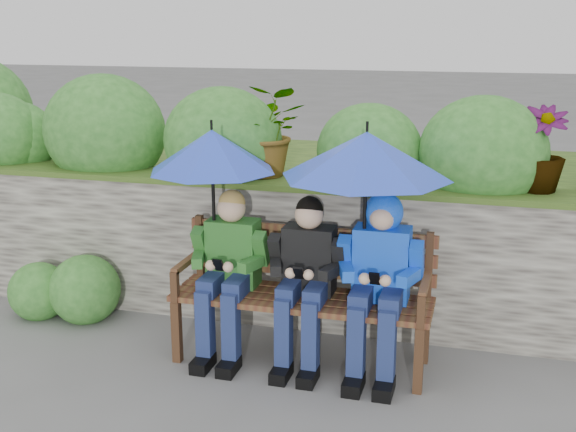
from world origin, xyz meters
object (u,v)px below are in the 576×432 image
(boy_middle, at_px, (306,274))
(boy_right, at_px, (380,270))
(park_bench, at_px, (304,286))
(boy_left, at_px, (228,266))
(umbrella_right, at_px, (366,155))
(umbrella_left, at_px, (212,151))

(boy_middle, bearing_deg, boy_right, 1.01)
(park_bench, bearing_deg, boy_middle, -68.15)
(park_bench, distance_m, boy_right, 0.51)
(park_bench, distance_m, boy_left, 0.49)
(park_bench, height_order, boy_middle, boy_middle)
(boy_left, distance_m, boy_right, 0.96)
(park_bench, xyz_separation_m, umbrella_right, (0.38, -0.03, 0.86))
(boy_right, distance_m, umbrella_right, 0.70)
(boy_middle, height_order, umbrella_right, umbrella_right)
(park_bench, height_order, umbrella_right, umbrella_right)
(boy_middle, relative_size, umbrella_left, 1.25)
(park_bench, xyz_separation_m, boy_right, (0.48, -0.06, 0.17))
(boy_right, bearing_deg, boy_middle, -178.99)
(boy_middle, xyz_separation_m, umbrella_right, (0.35, 0.04, 0.75))
(park_bench, relative_size, boy_middle, 1.52)
(boy_left, bearing_deg, boy_middle, 0.12)
(boy_right, bearing_deg, park_bench, 172.60)
(park_bench, relative_size, boy_left, 1.51)
(boy_right, distance_m, umbrella_left, 1.26)
(boy_left, bearing_deg, park_bench, 8.55)
(boy_left, relative_size, umbrella_right, 1.06)
(umbrella_right, bearing_deg, park_bench, 175.95)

